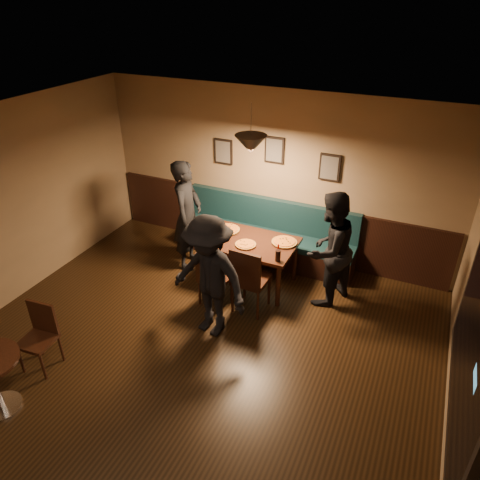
# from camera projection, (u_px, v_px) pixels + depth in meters

# --- Properties ---
(floor) EXTENTS (7.00, 7.00, 0.00)m
(floor) POSITION_uv_depth(u_px,v_px,m) (164.00, 391.00, 5.21)
(floor) COLOR black
(floor) RESTS_ON ground
(ceiling) EXTENTS (7.00, 7.00, 0.00)m
(ceiling) POSITION_uv_depth(u_px,v_px,m) (136.00, 162.00, 3.82)
(ceiling) COLOR silver
(ceiling) RESTS_ON ground
(wall_back) EXTENTS (6.00, 0.00, 6.00)m
(wall_back) POSITION_uv_depth(u_px,v_px,m) (274.00, 176.00, 7.28)
(wall_back) COLOR #8C704F
(wall_back) RESTS_ON ground
(wall_right) EXTENTS (0.00, 7.00, 7.00)m
(wall_right) POSITION_uv_depth(u_px,v_px,m) (479.00, 391.00, 3.44)
(wall_right) COLOR #8C704F
(wall_right) RESTS_ON ground
(wainscot) EXTENTS (5.88, 0.06, 1.00)m
(wainscot) POSITION_uv_depth(u_px,v_px,m) (271.00, 226.00, 7.70)
(wainscot) COLOR black
(wainscot) RESTS_ON ground
(booth_bench) EXTENTS (3.00, 0.60, 1.00)m
(booth_bench) POSITION_uv_depth(u_px,v_px,m) (266.00, 233.00, 7.49)
(booth_bench) COLOR #0F232D
(booth_bench) RESTS_ON ground
(window_frame) EXTENTS (0.06, 2.56, 1.86)m
(window_frame) POSITION_uv_depth(u_px,v_px,m) (476.00, 339.00, 3.80)
(window_frame) COLOR black
(window_frame) RESTS_ON wall_right
(window_glass) EXTENTS (0.00, 2.40, 2.40)m
(window_glass) POSITION_uv_depth(u_px,v_px,m) (472.00, 338.00, 3.81)
(window_glass) COLOR black
(window_glass) RESTS_ON wall_right
(picture_left) EXTENTS (0.32, 0.04, 0.42)m
(picture_left) POSITION_uv_depth(u_px,v_px,m) (223.00, 152.00, 7.43)
(picture_left) COLOR black
(picture_left) RESTS_ON wall_back
(picture_center) EXTENTS (0.32, 0.04, 0.42)m
(picture_center) POSITION_uv_depth(u_px,v_px,m) (274.00, 150.00, 7.03)
(picture_center) COLOR black
(picture_center) RESTS_ON wall_back
(picture_right) EXTENTS (0.32, 0.04, 0.42)m
(picture_right) POSITION_uv_depth(u_px,v_px,m) (330.00, 167.00, 6.78)
(picture_right) COLOR black
(picture_right) RESTS_ON wall_back
(pendant_lamp) EXTENTS (0.44, 0.44, 0.25)m
(pendant_lamp) POSITION_uv_depth(u_px,v_px,m) (251.00, 144.00, 6.00)
(pendant_lamp) COLOR black
(pendant_lamp) RESTS_ON ceiling
(dining_table) EXTENTS (1.40, 0.91, 0.75)m
(dining_table) POSITION_uv_depth(u_px,v_px,m) (249.00, 262.00, 6.93)
(dining_table) COLOR #32180D
(dining_table) RESTS_ON floor
(chair_near_left) EXTENTS (0.45, 0.45, 0.88)m
(chair_near_left) POSITION_uv_depth(u_px,v_px,m) (215.00, 278.00, 6.44)
(chair_near_left) COLOR black
(chair_near_left) RESTS_ON floor
(chair_near_right) EXTENTS (0.48, 0.48, 1.05)m
(chair_near_right) POSITION_uv_depth(u_px,v_px,m) (251.00, 278.00, 6.30)
(chair_near_right) COLOR black
(chair_near_right) RESTS_ON floor
(diner_left) EXTENTS (0.55, 0.73, 1.83)m
(diner_left) POSITION_uv_depth(u_px,v_px,m) (188.00, 216.00, 7.12)
(diner_left) COLOR black
(diner_left) RESTS_ON floor
(diner_right) EXTENTS (0.94, 1.04, 1.73)m
(diner_right) POSITION_uv_depth(u_px,v_px,m) (329.00, 250.00, 6.30)
(diner_right) COLOR black
(diner_right) RESTS_ON floor
(diner_front) EXTENTS (1.22, 0.84, 1.73)m
(diner_front) POSITION_uv_depth(u_px,v_px,m) (209.00, 277.00, 5.71)
(diner_front) COLOR black
(diner_front) RESTS_ON floor
(pizza_a) EXTENTS (0.46, 0.46, 0.04)m
(pizza_a) POSITION_uv_depth(u_px,v_px,m) (228.00, 230.00, 7.02)
(pizza_a) COLOR orange
(pizza_a) RESTS_ON dining_table
(pizza_b) EXTENTS (0.33, 0.33, 0.04)m
(pizza_b) POSITION_uv_depth(u_px,v_px,m) (246.00, 244.00, 6.62)
(pizza_b) COLOR orange
(pizza_b) RESTS_ON dining_table
(pizza_c) EXTENTS (0.48, 0.48, 0.04)m
(pizza_c) POSITION_uv_depth(u_px,v_px,m) (284.00, 242.00, 6.68)
(pizza_c) COLOR #C87325
(pizza_c) RESTS_ON dining_table
(soda_glass) EXTENTS (0.08, 0.08, 0.16)m
(soda_glass) POSITION_uv_depth(u_px,v_px,m) (278.00, 256.00, 6.23)
(soda_glass) COLOR black
(soda_glass) RESTS_ON dining_table
(tabasco_bottle) EXTENTS (0.03, 0.03, 0.11)m
(tabasco_bottle) POSITION_uv_depth(u_px,v_px,m) (278.00, 247.00, 6.49)
(tabasco_bottle) COLOR #A51305
(tabasco_bottle) RESTS_ON dining_table
(napkin_a) EXTENTS (0.18, 0.18, 0.01)m
(napkin_a) POSITION_uv_depth(u_px,v_px,m) (224.00, 226.00, 7.15)
(napkin_a) COLOR #217D22
(napkin_a) RESTS_ON dining_table
(napkin_b) EXTENTS (0.18, 0.18, 0.01)m
(napkin_b) POSITION_uv_depth(u_px,v_px,m) (207.00, 243.00, 6.69)
(napkin_b) COLOR #1E7231
(napkin_b) RESTS_ON dining_table
(cutlery_set) EXTENTS (0.18, 0.07, 0.00)m
(cutlery_set) POSITION_uv_depth(u_px,v_px,m) (238.00, 255.00, 6.41)
(cutlery_set) COLOR silver
(cutlery_set) RESTS_ON dining_table
(cafe_chair_far) EXTENTS (0.41, 0.41, 0.86)m
(cafe_chair_far) POSITION_uv_depth(u_px,v_px,m) (37.00, 340.00, 5.34)
(cafe_chair_far) COLOR #321E0E
(cafe_chair_far) RESTS_ON floor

